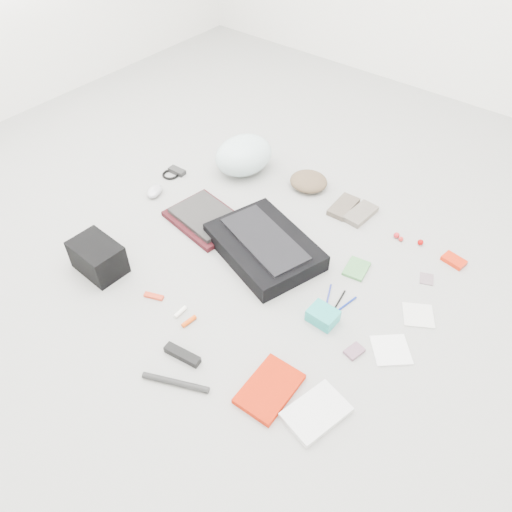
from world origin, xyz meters
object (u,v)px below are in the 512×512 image
Objects in this scene: laptop at (206,216)px; camera_bag at (98,257)px; book_red at (269,389)px; bike_helmet at (244,155)px; accordion_wallet at (323,316)px; messenger_bag at (264,247)px.

laptop is 1.39× the size of camera_bag.
book_red is (0.80, -0.53, -0.02)m from laptop.
camera_bag is 0.94× the size of book_red.
camera_bag is at bearing -79.74° from bike_helmet.
accordion_wallet is at bearing -22.27° from bike_helmet.
laptop is at bearing -162.07° from messenger_bag.
book_red is 0.38m from accordion_wallet.
accordion_wallet is at bearing 24.64° from camera_bag.
laptop is 0.54m from camera_bag.
book_red is (0.93, -0.97, -0.09)m from bike_helmet.
book_red is 2.10× the size of accordion_wallet.
bike_helmet is at bearing 155.38° from messenger_bag.
bike_helmet is at bearing 91.74° from camera_bag.
laptop is 0.96m from book_red.
laptop is at bearing -62.90° from bike_helmet.
messenger_bag is 0.36m from laptop.
camera_bag is (-0.01, -0.96, -0.03)m from bike_helmet.
messenger_bag is 4.38× the size of accordion_wallet.
bike_helmet is at bearing 114.51° from laptop.
accordion_wallet reaches higher than laptop.
camera_bag is (-0.14, -0.52, 0.04)m from laptop.
bike_helmet is at bearing 130.88° from book_red.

